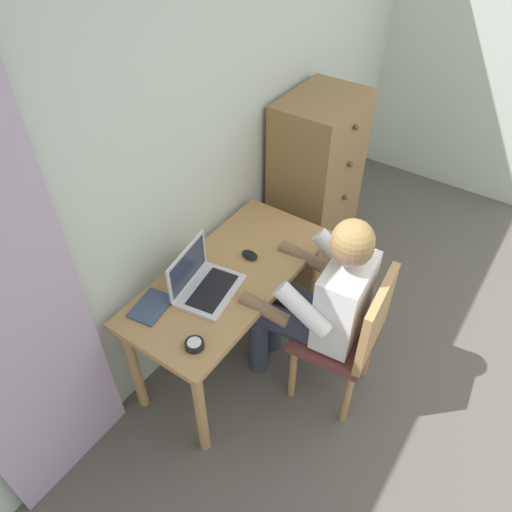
{
  "coord_description": "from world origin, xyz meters",
  "views": [
    {
      "loc": [
        -1.88,
        0.7,
        2.5
      ],
      "look_at": [
        -0.36,
        1.75,
        0.82
      ],
      "focal_mm": 33.98,
      "sensor_mm": 36.0,
      "label": 1
    }
  ],
  "objects": [
    {
      "name": "wall_back",
      "position": [
        0.0,
        2.2,
        1.25
      ],
      "size": [
        4.8,
        0.05,
        2.5
      ],
      "primitive_type": "cube",
      "color": "silver",
      "rests_on": "ground_plane"
    },
    {
      "name": "curtain_panel",
      "position": [
        -1.44,
        2.13,
        1.12
      ],
      "size": [
        0.63,
        0.03,
        2.24
      ],
      "primitive_type": "cube",
      "color": "#B29EBC",
      "rests_on": "ground_plane"
    },
    {
      "name": "desk",
      "position": [
        -0.46,
        1.85,
        0.61
      ],
      "size": [
        1.23,
        0.57,
        0.72
      ],
      "color": "tan",
      "rests_on": "ground_plane"
    },
    {
      "name": "dresser",
      "position": [
        0.61,
        1.93,
        0.63
      ],
      "size": [
        0.59,
        0.46,
        1.27
      ],
      "color": "olive",
      "rests_on": "ground_plane"
    },
    {
      "name": "chair",
      "position": [
        -0.3,
        1.19,
        0.51
      ],
      "size": [
        0.46,
        0.44,
        0.9
      ],
      "color": "brown",
      "rests_on": "ground_plane"
    },
    {
      "name": "person_seated",
      "position": [
        -0.32,
        1.38,
        0.69
      ],
      "size": [
        0.57,
        0.61,
        1.22
      ],
      "color": "#33384C",
      "rests_on": "ground_plane"
    },
    {
      "name": "laptop",
      "position": [
        -0.63,
        1.89,
        0.77
      ],
      "size": [
        0.38,
        0.3,
        0.24
      ],
      "color": "silver",
      "rests_on": "desk"
    },
    {
      "name": "computer_mouse",
      "position": [
        -0.3,
        1.83,
        0.73
      ],
      "size": [
        0.07,
        0.1,
        0.03
      ],
      "primitive_type": "ellipsoid",
      "rotation": [
        0.0,
        0.0,
        -0.07
      ],
      "color": "black",
      "rests_on": "desk"
    },
    {
      "name": "desk_clock",
      "position": [
        -0.93,
        1.69,
        0.73
      ],
      "size": [
        0.09,
        0.09,
        0.03
      ],
      "color": "black",
      "rests_on": "desk"
    },
    {
      "name": "notebook_pad",
      "position": [
        -0.87,
        2.02,
        0.72
      ],
      "size": [
        0.23,
        0.18,
        0.01
      ],
      "primitive_type": "cube",
      "rotation": [
        0.0,
        0.0,
        0.15
      ],
      "color": "#3D4C6B",
      "rests_on": "desk"
    }
  ]
}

